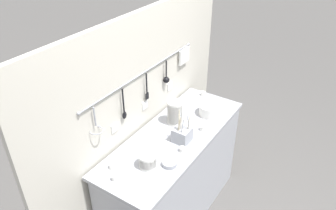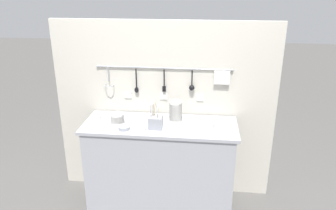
{
  "view_description": "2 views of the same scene",
  "coord_description": "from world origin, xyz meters",
  "px_view_note": "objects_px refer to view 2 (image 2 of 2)",
  "views": [
    {
      "loc": [
        -1.78,
        -1.1,
        2.53
      ],
      "look_at": [
        -0.05,
        0.03,
        1.22
      ],
      "focal_mm": 35.0,
      "sensor_mm": 36.0,
      "label": 1
    },
    {
      "loc": [
        0.4,
        -2.87,
        2.22
      ],
      "look_at": [
        0.07,
        0.04,
        1.11
      ],
      "focal_mm": 35.0,
      "sensor_mm": 36.0,
      "label": 2
    }
  ],
  "objects_px": {
    "steel_mixing_bowl": "(124,128)",
    "cup_front_left": "(143,128)",
    "plate_stack": "(204,126)",
    "bowl_stack_back_corner": "(175,111)",
    "cutlery_caddy": "(156,122)",
    "cup_beside_plates": "(98,116)",
    "cup_edge_near": "(108,113)",
    "cup_back_left": "(231,121)",
    "cup_edge_far": "(177,130)",
    "bowl_stack_tall_left": "(117,119)"
  },
  "relations": [
    {
      "from": "cup_edge_near",
      "to": "bowl_stack_tall_left",
      "type": "bearing_deg",
      "value": -52.46
    },
    {
      "from": "plate_stack",
      "to": "bowl_stack_tall_left",
      "type": "bearing_deg",
      "value": 175.44
    },
    {
      "from": "cup_back_left",
      "to": "cup_edge_far",
      "type": "relative_size",
      "value": 1.0
    },
    {
      "from": "plate_stack",
      "to": "cup_beside_plates",
      "type": "bearing_deg",
      "value": 170.6
    },
    {
      "from": "cup_edge_near",
      "to": "plate_stack",
      "type": "bearing_deg",
      "value": -15.01
    },
    {
      "from": "cup_beside_plates",
      "to": "cup_edge_near",
      "type": "height_order",
      "value": "same"
    },
    {
      "from": "steel_mixing_bowl",
      "to": "cup_front_left",
      "type": "distance_m",
      "value": 0.18
    },
    {
      "from": "steel_mixing_bowl",
      "to": "cutlery_caddy",
      "type": "height_order",
      "value": "cutlery_caddy"
    },
    {
      "from": "bowl_stack_back_corner",
      "to": "cutlery_caddy",
      "type": "distance_m",
      "value": 0.25
    },
    {
      "from": "bowl_stack_back_corner",
      "to": "plate_stack",
      "type": "distance_m",
      "value": 0.35
    },
    {
      "from": "cup_front_left",
      "to": "cup_edge_near",
      "type": "xyz_separation_m",
      "value": [
        -0.43,
        0.32,
        0.0
      ]
    },
    {
      "from": "cup_back_left",
      "to": "cup_edge_far",
      "type": "distance_m",
      "value": 0.56
    },
    {
      "from": "cutlery_caddy",
      "to": "cup_beside_plates",
      "type": "height_order",
      "value": "cutlery_caddy"
    },
    {
      "from": "bowl_stack_back_corner",
      "to": "cutlery_caddy",
      "type": "bearing_deg",
      "value": -134.37
    },
    {
      "from": "plate_stack",
      "to": "steel_mixing_bowl",
      "type": "distance_m",
      "value": 0.75
    },
    {
      "from": "plate_stack",
      "to": "cup_beside_plates",
      "type": "relative_size",
      "value": 4.54
    },
    {
      "from": "cutlery_caddy",
      "to": "cup_front_left",
      "type": "bearing_deg",
      "value": -147.81
    },
    {
      "from": "bowl_stack_back_corner",
      "to": "plate_stack",
      "type": "xyz_separation_m",
      "value": [
        0.28,
        -0.19,
        -0.06
      ]
    },
    {
      "from": "steel_mixing_bowl",
      "to": "cup_back_left",
      "type": "xyz_separation_m",
      "value": [
        1.0,
        0.26,
        0.0
      ]
    },
    {
      "from": "cup_back_left",
      "to": "cup_edge_near",
      "type": "xyz_separation_m",
      "value": [
        -1.25,
        0.06,
        0.0
      ]
    },
    {
      "from": "cup_front_left",
      "to": "bowl_stack_back_corner",
      "type": "bearing_deg",
      "value": 41.05
    },
    {
      "from": "bowl_stack_back_corner",
      "to": "cup_edge_far",
      "type": "xyz_separation_m",
      "value": [
        0.04,
        -0.25,
        -0.09
      ]
    },
    {
      "from": "plate_stack",
      "to": "steel_mixing_bowl",
      "type": "xyz_separation_m",
      "value": [
        -0.74,
        -0.05,
        -0.03
      ]
    },
    {
      "from": "steel_mixing_bowl",
      "to": "cup_front_left",
      "type": "height_order",
      "value": "cup_front_left"
    },
    {
      "from": "bowl_stack_tall_left",
      "to": "cup_edge_near",
      "type": "xyz_separation_m",
      "value": [
        -0.15,
        0.2,
        -0.04
      ]
    },
    {
      "from": "cup_edge_far",
      "to": "plate_stack",
      "type": "bearing_deg",
      "value": 12.93
    },
    {
      "from": "plate_stack",
      "to": "cup_edge_near",
      "type": "bearing_deg",
      "value": 164.99
    },
    {
      "from": "plate_stack",
      "to": "cup_front_left",
      "type": "xyz_separation_m",
      "value": [
        -0.56,
        -0.05,
        -0.03
      ]
    },
    {
      "from": "cup_front_left",
      "to": "cup_edge_far",
      "type": "distance_m",
      "value": 0.32
    },
    {
      "from": "steel_mixing_bowl",
      "to": "cup_edge_far",
      "type": "bearing_deg",
      "value": -0.17
    },
    {
      "from": "bowl_stack_tall_left",
      "to": "cup_edge_far",
      "type": "relative_size",
      "value": 2.88
    },
    {
      "from": "cup_front_left",
      "to": "cup_edge_far",
      "type": "xyz_separation_m",
      "value": [
        0.32,
        -0.0,
        0.0
      ]
    },
    {
      "from": "cutlery_caddy",
      "to": "cup_back_left",
      "type": "bearing_deg",
      "value": 15.14
    },
    {
      "from": "steel_mixing_bowl",
      "to": "cup_front_left",
      "type": "relative_size",
      "value": 2.46
    },
    {
      "from": "cup_beside_plates",
      "to": "cup_edge_far",
      "type": "relative_size",
      "value": 1.0
    },
    {
      "from": "bowl_stack_back_corner",
      "to": "cup_beside_plates",
      "type": "xyz_separation_m",
      "value": [
        -0.78,
        -0.01,
        -0.09
      ]
    },
    {
      "from": "plate_stack",
      "to": "cup_front_left",
      "type": "height_order",
      "value": "plate_stack"
    },
    {
      "from": "bowl_stack_tall_left",
      "to": "cup_back_left",
      "type": "relative_size",
      "value": 2.88
    },
    {
      "from": "cup_edge_far",
      "to": "steel_mixing_bowl",
      "type": "bearing_deg",
      "value": 179.83
    },
    {
      "from": "cup_back_left",
      "to": "cup_beside_plates",
      "type": "xyz_separation_m",
      "value": [
        -1.32,
        -0.03,
        0.0
      ]
    },
    {
      "from": "bowl_stack_tall_left",
      "to": "cup_beside_plates",
      "type": "distance_m",
      "value": 0.25
    },
    {
      "from": "bowl_stack_tall_left",
      "to": "cup_back_left",
      "type": "height_order",
      "value": "bowl_stack_tall_left"
    },
    {
      "from": "cup_edge_far",
      "to": "cup_edge_near",
      "type": "bearing_deg",
      "value": 156.75
    },
    {
      "from": "plate_stack",
      "to": "bowl_stack_back_corner",
      "type": "bearing_deg",
      "value": 146.09
    },
    {
      "from": "steel_mixing_bowl",
      "to": "cup_beside_plates",
      "type": "xyz_separation_m",
      "value": [
        -0.32,
        0.23,
        0.0
      ]
    },
    {
      "from": "cup_front_left",
      "to": "cup_edge_far",
      "type": "height_order",
      "value": "same"
    },
    {
      "from": "cup_beside_plates",
      "to": "steel_mixing_bowl",
      "type": "bearing_deg",
      "value": -35.58
    },
    {
      "from": "plate_stack",
      "to": "cutlery_caddy",
      "type": "distance_m",
      "value": 0.46
    },
    {
      "from": "cutlery_caddy",
      "to": "cup_edge_far",
      "type": "relative_size",
      "value": 6.27
    },
    {
      "from": "steel_mixing_bowl",
      "to": "cup_front_left",
      "type": "bearing_deg",
      "value": 0.53
    }
  ]
}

